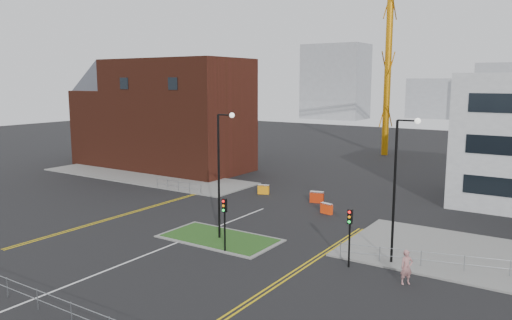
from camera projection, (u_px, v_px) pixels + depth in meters
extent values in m
plane|color=black|center=(114.00, 267.00, 30.59)|extent=(200.00, 200.00, 0.00)
cube|color=slate|center=(145.00, 176.00, 59.59)|extent=(28.00, 8.00, 0.12)
cube|color=slate|center=(220.00, 238.00, 36.10)|extent=(8.60, 4.60, 0.08)
cube|color=#224818|center=(219.00, 238.00, 36.10)|extent=(8.00, 4.00, 0.12)
cube|color=#4E1F13|center=(177.00, 115.00, 63.45)|extent=(18.00, 10.00, 14.00)
cube|color=black|center=(124.00, 83.00, 60.85)|extent=(1.40, 0.10, 1.40)
cube|color=black|center=(173.00, 84.00, 56.50)|extent=(1.40, 0.10, 1.40)
cube|color=#4E1F13|center=(114.00, 126.00, 70.28)|extent=(6.00, 10.00, 10.00)
cube|color=#2D3038|center=(112.00, 90.00, 69.49)|extent=(6.40, 8.49, 8.49)
cylinder|color=#CB7F0B|center=(389.00, 51.00, 74.56)|extent=(1.00, 1.00, 31.53)
cylinder|color=black|center=(219.00, 178.00, 35.40)|extent=(0.16, 0.16, 9.00)
cylinder|color=black|center=(225.00, 115.00, 34.36)|extent=(1.20, 0.10, 0.10)
sphere|color=silver|center=(232.00, 115.00, 34.04)|extent=(0.36, 0.36, 0.36)
cylinder|color=black|center=(394.00, 193.00, 30.53)|extent=(0.16, 0.16, 9.00)
cylinder|color=black|center=(407.00, 121.00, 29.49)|extent=(1.20, 0.10, 0.10)
sphere|color=silver|center=(418.00, 121.00, 29.17)|extent=(0.36, 0.36, 0.36)
cylinder|color=black|center=(225.00, 230.00, 33.13)|extent=(0.12, 0.12, 3.00)
cube|color=black|center=(225.00, 205.00, 32.87)|extent=(0.28, 0.22, 0.90)
sphere|color=red|center=(223.00, 201.00, 32.71)|extent=(0.18, 0.18, 0.18)
sphere|color=orange|center=(223.00, 206.00, 32.76)|extent=(0.18, 0.18, 0.18)
sphere|color=#0CCC33|center=(223.00, 210.00, 32.81)|extent=(0.18, 0.18, 0.18)
cylinder|color=black|center=(349.00, 244.00, 30.44)|extent=(0.12, 0.12, 3.00)
cube|color=black|center=(350.00, 217.00, 30.17)|extent=(0.28, 0.22, 0.90)
sphere|color=red|center=(349.00, 212.00, 30.02)|extent=(0.18, 0.18, 0.18)
sphere|color=orange|center=(349.00, 217.00, 30.06)|extent=(0.18, 0.18, 0.18)
sphere|color=#0CCC33|center=(349.00, 222.00, 30.11)|extent=(0.18, 0.18, 0.18)
cylinder|color=gray|center=(21.00, 284.00, 25.48)|extent=(24.00, 0.04, 0.04)
cylinder|color=gray|center=(22.00, 293.00, 25.56)|extent=(24.00, 0.04, 0.04)
cylinder|color=gray|center=(178.00, 182.00, 51.25)|extent=(6.00, 0.04, 0.04)
cylinder|color=gray|center=(178.00, 187.00, 51.33)|extent=(6.00, 0.04, 0.04)
cylinder|color=gray|center=(157.00, 183.00, 52.96)|extent=(0.05, 0.05, 1.10)
cylinder|color=gray|center=(201.00, 190.00, 49.70)|extent=(0.05, 0.05, 1.10)
cylinder|color=gray|center=(511.00, 261.00, 28.78)|extent=(19.01, 5.04, 0.04)
cylinder|color=gray|center=(510.00, 269.00, 28.86)|extent=(19.01, 5.04, 0.04)
cylinder|color=gray|center=(340.00, 251.00, 31.95)|extent=(0.05, 0.05, 1.10)
cube|color=silver|center=(138.00, 258.00, 32.24)|extent=(0.15, 30.00, 0.01)
cube|color=gold|center=(134.00, 211.00, 43.73)|extent=(0.12, 24.00, 0.01)
cube|color=gold|center=(136.00, 212.00, 43.56)|extent=(0.12, 24.00, 0.01)
cube|color=gold|center=(297.00, 269.00, 30.38)|extent=(0.12, 20.00, 0.01)
cube|color=gold|center=(302.00, 270.00, 30.22)|extent=(0.12, 20.00, 0.01)
cube|color=gray|center=(335.00, 82.00, 149.56)|extent=(18.00, 12.00, 22.00)
cube|color=gray|center=(461.00, 99.00, 149.46)|extent=(30.00, 12.00, 12.00)
imported|color=tan|center=(407.00, 267.00, 27.96)|extent=(0.85, 0.84, 1.98)
cube|color=#FF990E|center=(263.00, 189.00, 50.33)|extent=(1.19, 0.77, 0.94)
cube|color=silver|center=(263.00, 185.00, 50.27)|extent=(1.19, 0.77, 0.11)
cube|color=red|center=(317.00, 197.00, 46.77)|extent=(1.34, 0.71, 1.07)
cube|color=silver|center=(317.00, 192.00, 46.70)|extent=(1.34, 0.71, 0.13)
cube|color=#FF3E0E|center=(327.00, 209.00, 42.88)|extent=(1.16, 0.63, 0.92)
cube|color=silver|center=(327.00, 204.00, 42.82)|extent=(1.16, 0.63, 0.11)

